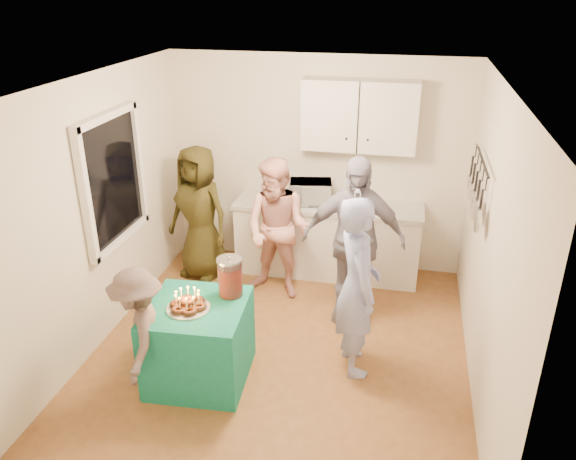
% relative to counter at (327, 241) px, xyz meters
% --- Properties ---
extents(floor, '(4.00, 4.00, 0.00)m').
position_rel_counter_xyz_m(floor, '(-0.20, -1.70, -0.43)').
color(floor, brown).
rests_on(floor, ground).
extents(ceiling, '(4.00, 4.00, 0.00)m').
position_rel_counter_xyz_m(ceiling, '(-0.20, -1.70, 2.17)').
color(ceiling, white).
rests_on(ceiling, floor).
extents(back_wall, '(3.60, 3.60, 0.00)m').
position_rel_counter_xyz_m(back_wall, '(-0.20, 0.30, 0.87)').
color(back_wall, silver).
rests_on(back_wall, floor).
extents(left_wall, '(4.00, 4.00, 0.00)m').
position_rel_counter_xyz_m(left_wall, '(-2.00, -1.70, 0.87)').
color(left_wall, silver).
rests_on(left_wall, floor).
extents(right_wall, '(4.00, 4.00, 0.00)m').
position_rel_counter_xyz_m(right_wall, '(1.60, -1.70, 0.87)').
color(right_wall, silver).
rests_on(right_wall, floor).
extents(window_night, '(0.04, 1.00, 1.20)m').
position_rel_counter_xyz_m(window_night, '(-1.97, -1.40, 1.12)').
color(window_night, black).
rests_on(window_night, left_wall).
extents(counter, '(2.20, 0.58, 0.86)m').
position_rel_counter_xyz_m(counter, '(0.00, 0.00, 0.00)').
color(counter, white).
rests_on(counter, floor).
extents(countertop, '(2.24, 0.62, 0.05)m').
position_rel_counter_xyz_m(countertop, '(0.00, -0.00, 0.46)').
color(countertop, beige).
rests_on(countertop, counter).
extents(upper_cabinet, '(1.30, 0.30, 0.80)m').
position_rel_counter_xyz_m(upper_cabinet, '(0.30, 0.15, 1.52)').
color(upper_cabinet, white).
rests_on(upper_cabinet, back_wall).
extents(pot_rack, '(0.12, 1.00, 0.60)m').
position_rel_counter_xyz_m(pot_rack, '(1.52, -1.00, 1.17)').
color(pot_rack, black).
rests_on(pot_rack, right_wall).
extents(microwave, '(0.54, 0.41, 0.27)m').
position_rel_counter_xyz_m(microwave, '(-0.22, 0.00, 0.62)').
color(microwave, white).
rests_on(microwave, countertop).
extents(party_table, '(0.90, 0.90, 0.76)m').
position_rel_counter_xyz_m(party_table, '(-0.83, -2.25, -0.05)').
color(party_table, '#127B60').
rests_on(party_table, floor).
extents(donut_cake, '(0.38, 0.38, 0.18)m').
position_rel_counter_xyz_m(donut_cake, '(-0.87, -2.31, 0.42)').
color(donut_cake, '#381C0C').
rests_on(donut_cake, party_table).
extents(punch_jar, '(0.22, 0.22, 0.34)m').
position_rel_counter_xyz_m(punch_jar, '(-0.59, -2.00, 0.50)').
color(punch_jar, red).
rests_on(punch_jar, party_table).
extents(man_birthday, '(0.60, 0.73, 1.71)m').
position_rel_counter_xyz_m(man_birthday, '(0.53, -1.79, 0.43)').
color(man_birthday, '#9EA9E7').
rests_on(man_birthday, floor).
extents(woman_back_left, '(0.92, 0.74, 1.64)m').
position_rel_counter_xyz_m(woman_back_left, '(-1.49, -0.38, 0.39)').
color(woman_back_left, '#514917').
rests_on(woman_back_left, floor).
extents(woman_back_center, '(0.90, 0.77, 1.62)m').
position_rel_counter_xyz_m(woman_back_center, '(-0.47, -0.64, 0.38)').
color(woman_back_center, '#E07875').
rests_on(woman_back_center, floor).
extents(woman_back_right, '(1.09, 0.51, 1.81)m').
position_rel_counter_xyz_m(woman_back_right, '(0.40, -0.93, 0.48)').
color(woman_back_right, '#171038').
rests_on(woman_back_right, floor).
extents(child_near_left, '(0.69, 0.90, 1.22)m').
position_rel_counter_xyz_m(child_near_left, '(-1.23, -2.55, 0.18)').
color(child_near_left, '#564645').
rests_on(child_near_left, floor).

